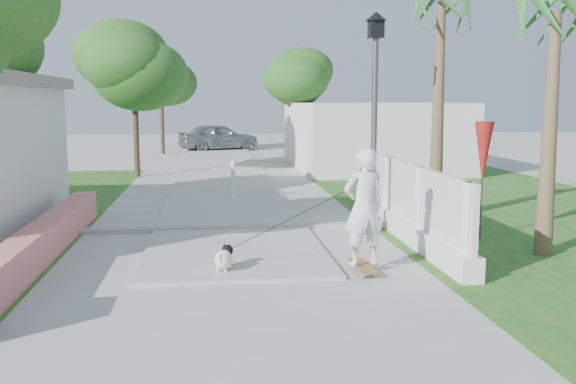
{
  "coord_description": "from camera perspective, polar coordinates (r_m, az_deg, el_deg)",
  "views": [
    {
      "loc": [
        -0.42,
        -7.24,
        2.7
      ],
      "look_at": [
        0.94,
        3.86,
        1.1
      ],
      "focal_mm": 40.0,
      "sensor_mm": 36.0,
      "label": 1
    }
  ],
  "objects": [
    {
      "name": "ground",
      "position": [
        7.74,
        -3.53,
        -12.31
      ],
      "size": [
        90.0,
        90.0,
        0.0
      ],
      "primitive_type": "plane",
      "color": "#B7B7B2",
      "rests_on": "ground"
    },
    {
      "name": "path_strip",
      "position": [
        27.37,
        -6.07,
        2.51
      ],
      "size": [
        3.2,
        36.0,
        0.06
      ],
      "primitive_type": "cube",
      "color": "#B7B7B2",
      "rests_on": "ground"
    },
    {
      "name": "curb",
      "position": [
        13.51,
        -5.07,
        -3.2
      ],
      "size": [
        6.5,
        0.25,
        0.1
      ],
      "primitive_type": "cube",
      "color": "#999993",
      "rests_on": "ground"
    },
    {
      "name": "grass_right",
      "position": [
        17.16,
        18.75,
        -1.32
      ],
      "size": [
        8.0,
        20.0,
        0.01
      ],
      "primitive_type": "cube",
      "color": "#215C1D",
      "rests_on": "ground"
    },
    {
      "name": "pink_wall",
      "position": [
        11.42,
        -21.49,
        -4.5
      ],
      "size": [
        0.45,
        8.2,
        0.8
      ],
      "color": "#E27378",
      "rests_on": "ground"
    },
    {
      "name": "lattice_fence",
      "position": [
        13.0,
        10.21,
        -1.53
      ],
      "size": [
        0.35,
        7.0,
        1.5
      ],
      "color": "white",
      "rests_on": "ground"
    },
    {
      "name": "building_right",
      "position": [
        26.08,
        7.32,
        5.01
      ],
      "size": [
        6.0,
        8.0,
        2.6
      ],
      "primitive_type": "cube",
      "color": "silver",
      "rests_on": "ground"
    },
    {
      "name": "street_lamp",
      "position": [
        13.16,
        7.68,
        6.88
      ],
      "size": [
        0.44,
        0.44,
        4.44
      ],
      "color": "#59595E",
      "rests_on": "ground"
    },
    {
      "name": "bollard",
      "position": [
        17.38,
        -4.88,
        1.13
      ],
      "size": [
        0.14,
        0.14,
        1.09
      ],
      "color": "white",
      "rests_on": "ground"
    },
    {
      "name": "patio_umbrella",
      "position": [
        12.88,
        16.97,
        3.28
      ],
      "size": [
        0.36,
        0.36,
        2.3
      ],
      "color": "#59595E",
      "rests_on": "ground"
    },
    {
      "name": "tree_path_left",
      "position": [
        23.38,
        -13.49,
        10.68
      ],
      "size": [
        3.4,
        3.4,
        5.23
      ],
      "color": "#4C3826",
      "rests_on": "ground"
    },
    {
      "name": "tree_path_right",
      "position": [
        27.47,
        0.65,
        9.81
      ],
      "size": [
        3.0,
        3.0,
        4.79
      ],
      "color": "#4C3826",
      "rests_on": "ground"
    },
    {
      "name": "tree_path_far",
      "position": [
        33.32,
        -11.2,
        9.93
      ],
      "size": [
        3.2,
        3.2,
        5.17
      ],
      "color": "#4C3826",
      "rests_on": "ground"
    },
    {
      "name": "palm_far",
      "position": [
        14.73,
        13.46,
        14.89
      ],
      "size": [
        1.8,
        1.8,
        5.3
      ],
      "color": "brown",
      "rests_on": "ground"
    },
    {
      "name": "palm_near",
      "position": [
        12.01,
        22.7,
        13.52
      ],
      "size": [
        1.8,
        1.8,
        4.7
      ],
      "color": "brown",
      "rests_on": "ground"
    },
    {
      "name": "skateboarder",
      "position": [
        10.1,
        2.85,
        -2.07
      ],
      "size": [
        2.57,
        1.0,
        1.97
      ],
      "rotation": [
        0.0,
        0.0,
        3.35
      ],
      "color": "olive",
      "rests_on": "ground"
    },
    {
      "name": "dog",
      "position": [
        10.2,
        -5.7,
        -5.87
      ],
      "size": [
        0.41,
        0.62,
        0.44
      ],
      "rotation": [
        0.0,
        0.0,
        -0.29
      ],
      "color": "white",
      "rests_on": "ground"
    },
    {
      "name": "parked_car",
      "position": [
        35.14,
        -6.19,
        4.9
      ],
      "size": [
        4.61,
        2.89,
        1.46
      ],
      "primitive_type": "imported",
      "rotation": [
        0.0,
        0.0,
        1.86
      ],
      "color": "#95989C",
      "rests_on": "ground"
    }
  ]
}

